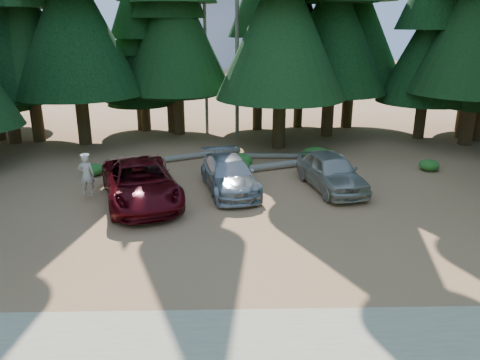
{
  "coord_description": "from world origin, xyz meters",
  "views": [
    {
      "loc": [
        0.26,
        -15.11,
        7.01
      ],
      "look_at": [
        0.68,
        2.06,
        1.25
      ],
      "focal_mm": 35.0,
      "sensor_mm": 36.0,
      "label": 1
    }
  ],
  "objects_px": {
    "frisbee_player": "(86,175)",
    "log_left": "(203,155)",
    "log_mid": "(269,156)",
    "log_right": "(295,163)",
    "silver_minivan_right": "(331,171)",
    "red_pickup": "(141,182)",
    "silver_minivan_center": "(229,175)"
  },
  "relations": [
    {
      "from": "frisbee_player",
      "to": "log_left",
      "type": "bearing_deg",
      "value": -129.53
    },
    {
      "from": "log_mid",
      "to": "log_right",
      "type": "bearing_deg",
      "value": -50.16
    },
    {
      "from": "frisbee_player",
      "to": "log_right",
      "type": "xyz_separation_m",
      "value": [
        9.29,
        4.53,
        -0.92
      ]
    },
    {
      "from": "log_right",
      "to": "silver_minivan_right",
      "type": "bearing_deg",
      "value": -93.29
    },
    {
      "from": "red_pickup",
      "to": "log_mid",
      "type": "height_order",
      "value": "red_pickup"
    },
    {
      "from": "silver_minivan_right",
      "to": "log_left",
      "type": "relative_size",
      "value": 1.06
    },
    {
      "from": "red_pickup",
      "to": "log_right",
      "type": "height_order",
      "value": "red_pickup"
    },
    {
      "from": "silver_minivan_right",
      "to": "frisbee_player",
      "type": "distance_m",
      "value": 10.48
    },
    {
      "from": "silver_minivan_center",
      "to": "red_pickup",
      "type": "bearing_deg",
      "value": -172.49
    },
    {
      "from": "silver_minivan_center",
      "to": "log_left",
      "type": "height_order",
      "value": "silver_minivan_center"
    },
    {
      "from": "frisbee_player",
      "to": "red_pickup",
      "type": "bearing_deg",
      "value": 168.61
    },
    {
      "from": "log_left",
      "to": "log_right",
      "type": "distance_m",
      "value": 5.18
    },
    {
      "from": "silver_minivan_center",
      "to": "log_left",
      "type": "relative_size",
      "value": 1.11
    },
    {
      "from": "frisbee_player",
      "to": "log_right",
      "type": "relative_size",
      "value": 0.3
    },
    {
      "from": "frisbee_player",
      "to": "log_right",
      "type": "height_order",
      "value": "frisbee_player"
    },
    {
      "from": "silver_minivan_right",
      "to": "log_right",
      "type": "relative_size",
      "value": 0.83
    },
    {
      "from": "red_pickup",
      "to": "frisbee_player",
      "type": "bearing_deg",
      "value": 155.77
    },
    {
      "from": "frisbee_player",
      "to": "silver_minivan_right",
      "type": "bearing_deg",
      "value": -178.46
    },
    {
      "from": "silver_minivan_center",
      "to": "silver_minivan_right",
      "type": "bearing_deg",
      "value": -10.63
    },
    {
      "from": "log_left",
      "to": "silver_minivan_center",
      "type": "bearing_deg",
      "value": -101.13
    },
    {
      "from": "log_right",
      "to": "silver_minivan_center",
      "type": "bearing_deg",
      "value": -155.53
    },
    {
      "from": "silver_minivan_center",
      "to": "log_mid",
      "type": "xyz_separation_m",
      "value": [
        2.16,
        5.09,
        -0.58
      ]
    },
    {
      "from": "log_left",
      "to": "log_right",
      "type": "xyz_separation_m",
      "value": [
        4.82,
        -1.88,
        0.02
      ]
    },
    {
      "from": "log_right",
      "to": "red_pickup",
      "type": "bearing_deg",
      "value": -167.16
    },
    {
      "from": "silver_minivan_center",
      "to": "log_right",
      "type": "height_order",
      "value": "silver_minivan_center"
    },
    {
      "from": "silver_minivan_center",
      "to": "log_left",
      "type": "bearing_deg",
      "value": 92.78
    },
    {
      "from": "silver_minivan_right",
      "to": "red_pickup",
      "type": "bearing_deg",
      "value": 177.88
    },
    {
      "from": "log_left",
      "to": "frisbee_player",
      "type": "bearing_deg",
      "value": -150.79
    },
    {
      "from": "frisbee_player",
      "to": "log_mid",
      "type": "bearing_deg",
      "value": -147.47
    },
    {
      "from": "silver_minivan_center",
      "to": "frisbee_player",
      "type": "bearing_deg",
      "value": 177.84
    },
    {
      "from": "log_left",
      "to": "log_right",
      "type": "height_order",
      "value": "log_right"
    },
    {
      "from": "log_mid",
      "to": "log_left",
      "type": "bearing_deg",
      "value": 176.67
    }
  ]
}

